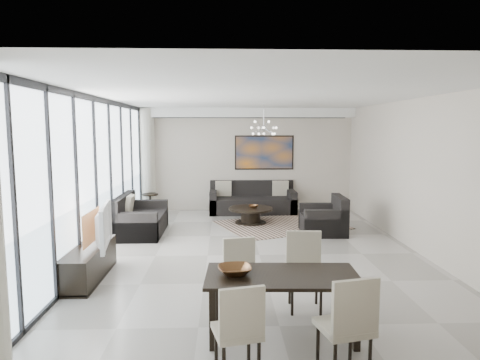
{
  "coord_description": "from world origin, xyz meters",
  "views": [
    {
      "loc": [
        -0.65,
        -7.68,
        2.33
      ],
      "look_at": [
        -0.31,
        1.27,
        1.25
      ],
      "focal_mm": 32.0,
      "sensor_mm": 36.0,
      "label": 1
    }
  ],
  "objects_px": {
    "sofa_main": "(252,202)",
    "dining_table": "(282,282)",
    "coffee_table": "(251,214)",
    "television": "(98,226)",
    "tv_console": "(89,263)"
  },
  "relations": [
    {
      "from": "sofa_main",
      "to": "dining_table",
      "type": "xyz_separation_m",
      "value": [
        -0.14,
        -7.17,
        0.33
      ]
    },
    {
      "from": "coffee_table",
      "to": "television",
      "type": "bearing_deg",
      "value": -124.18
    },
    {
      "from": "tv_console",
      "to": "dining_table",
      "type": "height_order",
      "value": "dining_table"
    },
    {
      "from": "television",
      "to": "sofa_main",
      "type": "bearing_deg",
      "value": -36.83
    },
    {
      "from": "sofa_main",
      "to": "tv_console",
      "type": "distance_m",
      "value": 5.99
    },
    {
      "from": "television",
      "to": "coffee_table",
      "type": "bearing_deg",
      "value": -43.29
    },
    {
      "from": "sofa_main",
      "to": "television",
      "type": "relative_size",
      "value": 2.09
    },
    {
      "from": "television",
      "to": "dining_table",
      "type": "xyz_separation_m",
      "value": [
        2.59,
        -1.96,
        -0.21
      ]
    },
    {
      "from": "sofa_main",
      "to": "dining_table",
      "type": "height_order",
      "value": "sofa_main"
    },
    {
      "from": "coffee_table",
      "to": "dining_table",
      "type": "xyz_separation_m",
      "value": [
        -0.01,
        -5.8,
        0.41
      ]
    },
    {
      "from": "tv_console",
      "to": "television",
      "type": "xyz_separation_m",
      "value": [
        0.16,
        0.03,
        0.58
      ]
    },
    {
      "from": "dining_table",
      "to": "tv_console",
      "type": "bearing_deg",
      "value": 144.96
    },
    {
      "from": "tv_console",
      "to": "dining_table",
      "type": "xyz_separation_m",
      "value": [
        2.75,
        -1.93,
        0.37
      ]
    },
    {
      "from": "tv_console",
      "to": "dining_table",
      "type": "distance_m",
      "value": 3.39
    },
    {
      "from": "tv_console",
      "to": "sofa_main",
      "type": "bearing_deg",
      "value": 61.06
    }
  ]
}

